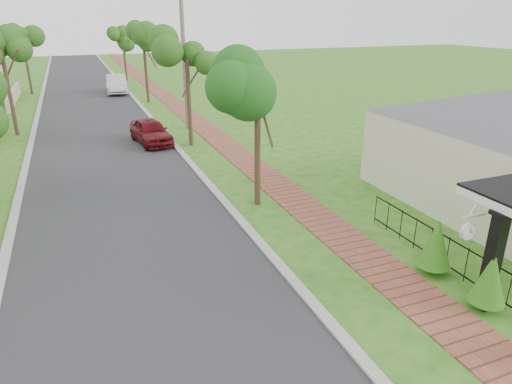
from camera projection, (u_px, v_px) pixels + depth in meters
ground at (300, 324)px, 10.53m from camera, size 160.00×160.00×0.00m
road at (100, 136)px, 26.79m from camera, size 7.00×120.00×0.02m
kerb_right at (162, 130)px, 28.05m from camera, size 0.30×120.00×0.10m
kerb_left at (32, 142)px, 25.53m from camera, size 0.30×120.00×0.10m
sidewalk at (203, 127)px, 28.95m from camera, size 1.50×120.00×0.03m
porch_post at (492, 265)px, 10.83m from camera, size 0.48×0.48×2.52m
picket_fence at (466, 264)px, 12.03m from camera, size 0.03×8.02×1.00m
street_trees at (86, 48)px, 31.09m from camera, size 10.70×37.65×5.89m
hedge_row at (492, 279)px, 10.75m from camera, size 0.81×4.59×2.05m
parked_car_red at (151, 132)px, 24.96m from camera, size 2.10×4.11×1.34m
parked_car_white at (117, 84)px, 40.92m from camera, size 2.14×4.97×1.59m
near_tree at (258, 95)px, 15.71m from camera, size 2.00×2.00×5.13m
utility_pole at (184, 53)px, 26.96m from camera, size 1.20×0.24×8.97m
station_clock at (469, 230)px, 10.70m from camera, size 0.74×0.13×0.63m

